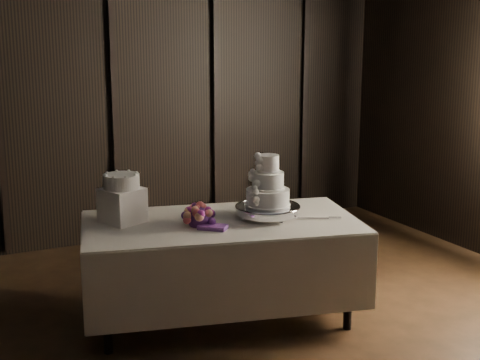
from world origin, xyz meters
name	(u,v)px	position (x,y,z in m)	size (l,w,h in m)	color
room	(296,148)	(0.00, 0.00, 1.50)	(6.08, 7.08, 3.08)	black
display_table	(222,266)	(0.14, 1.25, 0.42)	(2.18, 1.48, 0.76)	beige
cake_stand	(268,212)	(0.48, 1.18, 0.81)	(0.48, 0.48, 0.09)	silver
wedding_cake	(266,187)	(0.45, 1.17, 1.00)	(0.36, 0.32, 0.38)	white
bouquet	(199,216)	(-0.05, 1.21, 0.83)	(0.31, 0.41, 0.20)	#D24D52
box_pedestal	(122,205)	(-0.51, 1.54, 0.89)	(0.26, 0.26, 0.25)	white
small_cake	(121,181)	(-0.51, 1.54, 1.06)	(0.26, 0.26, 0.10)	white
cake_knife	(310,218)	(0.74, 1.01, 0.77)	(0.37, 0.02, 0.01)	silver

